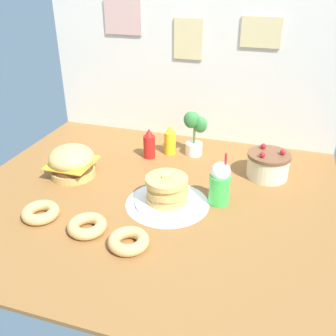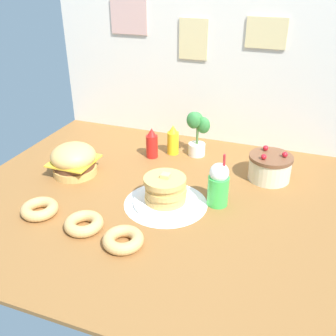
# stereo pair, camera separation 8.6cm
# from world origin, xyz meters

# --- Properties ---
(ground_plane) EXTENTS (1.98, 1.73, 0.02)m
(ground_plane) POSITION_xyz_m (0.00, 0.00, -0.01)
(ground_plane) COLOR brown
(back_wall) EXTENTS (1.98, 0.04, 1.07)m
(back_wall) POSITION_xyz_m (-0.00, 0.86, 0.54)
(back_wall) COLOR silver
(back_wall) RESTS_ON ground_plane
(doily_mat) EXTENTS (0.43, 0.43, 0.00)m
(doily_mat) POSITION_xyz_m (0.12, -0.04, 0.00)
(doily_mat) COLOR white
(doily_mat) RESTS_ON ground_plane
(burger) EXTENTS (0.26, 0.26, 0.19)m
(burger) POSITION_xyz_m (-0.50, 0.08, 0.09)
(burger) COLOR #DBA859
(burger) RESTS_ON ground_plane
(pancake_stack) EXTENTS (0.34, 0.34, 0.17)m
(pancake_stack) POSITION_xyz_m (0.12, -0.04, 0.07)
(pancake_stack) COLOR white
(pancake_stack) RESTS_ON doily_mat
(layer_cake) EXTENTS (0.25, 0.25, 0.18)m
(layer_cake) POSITION_xyz_m (0.59, 0.41, 0.08)
(layer_cake) COLOR beige
(layer_cake) RESTS_ON ground_plane
(ketchup_bottle) EXTENTS (0.08, 0.08, 0.20)m
(ketchup_bottle) POSITION_xyz_m (-0.15, 0.44, 0.09)
(ketchup_bottle) COLOR red
(ketchup_bottle) RESTS_ON ground_plane
(mustard_bottle) EXTENTS (0.08, 0.08, 0.20)m
(mustard_bottle) POSITION_xyz_m (-0.04, 0.54, 0.09)
(mustard_bottle) COLOR yellow
(mustard_bottle) RESTS_ON ground_plane
(cream_soda_cup) EXTENTS (0.11, 0.11, 0.30)m
(cream_soda_cup) POSITION_xyz_m (0.37, 0.05, 0.12)
(cream_soda_cup) COLOR green
(cream_soda_cup) RESTS_ON ground_plane
(donut_pink_glaze) EXTENTS (0.18, 0.18, 0.06)m
(donut_pink_glaze) POSITION_xyz_m (-0.43, -0.34, 0.03)
(donut_pink_glaze) COLOR tan
(donut_pink_glaze) RESTS_ON ground_plane
(donut_chocolate) EXTENTS (0.18, 0.18, 0.06)m
(donut_chocolate) POSITION_xyz_m (-0.16, -0.37, 0.03)
(donut_chocolate) COLOR tan
(donut_chocolate) RESTS_ON ground_plane
(donut_vanilla) EXTENTS (0.18, 0.18, 0.06)m
(donut_vanilla) POSITION_xyz_m (0.06, -0.42, 0.03)
(donut_vanilla) COLOR tan
(donut_vanilla) RESTS_ON ground_plane
(potted_plant) EXTENTS (0.14, 0.12, 0.30)m
(potted_plant) POSITION_xyz_m (0.11, 0.57, 0.16)
(potted_plant) COLOR white
(potted_plant) RESTS_ON ground_plane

